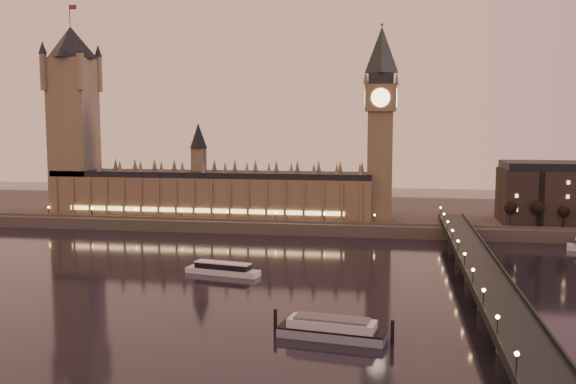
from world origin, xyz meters
TOP-DOWN VIEW (x-y plane):
  - ground at (0.00, 0.00)m, footprint 700.00×700.00m
  - far_embankment at (30.00, 165.00)m, footprint 560.00×130.00m
  - palace_of_westminster at (-40.12, 120.99)m, footprint 180.00×26.62m
  - victoria_tower at (-120.00, 121.00)m, footprint 31.68×31.68m
  - big_ben at (53.99, 120.99)m, footprint 17.68×17.68m
  - westminster_bridge at (91.61, 0.00)m, footprint 13.20×260.00m
  - bare_tree_0 at (117.84, 109.00)m, footprint 5.97×5.97m
  - bare_tree_1 at (130.77, 109.00)m, footprint 5.97×5.97m
  - bare_tree_2 at (143.70, 109.00)m, footprint 5.97×5.97m
  - cruise_boat_a at (-3.10, 13.00)m, footprint 30.24×12.10m
  - moored_barge at (45.72, -53.32)m, footprint 33.60×12.43m

SIDE VIEW (x-z plane):
  - ground at x=0.00m, z-range 0.00..0.00m
  - cruise_boat_a at x=-3.10m, z-range -0.28..4.45m
  - moored_barge at x=45.72m, z-range -0.48..5.74m
  - far_embankment at x=30.00m, z-range 0.00..6.00m
  - westminster_bridge at x=91.61m, z-range -2.13..13.17m
  - bare_tree_0 at x=117.84m, z-range 8.99..21.12m
  - bare_tree_1 at x=130.77m, z-range 8.99..21.12m
  - bare_tree_2 at x=143.70m, z-range 8.99..21.12m
  - palace_of_westminster at x=-40.12m, z-range -4.29..47.71m
  - big_ben at x=53.99m, z-range 11.95..115.95m
  - victoria_tower at x=-120.00m, z-range 6.79..124.79m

